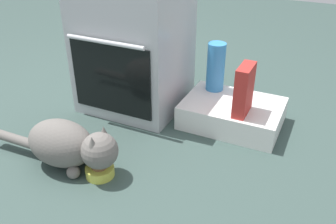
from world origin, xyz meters
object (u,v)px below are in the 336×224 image
at_px(oven, 134,49).
at_px(cereal_box, 244,90).
at_px(pantry_cabinet, 232,113).
at_px(water_bottle, 216,67).
at_px(cat, 68,145).
at_px(food_bowl, 100,170).

height_order(oven, cereal_box, oven).
relative_size(pantry_cabinet, water_bottle, 1.90).
distance_m(pantry_cabinet, water_bottle, 0.30).
distance_m(cat, cereal_box, 0.96).
bearing_deg(food_bowl, cat, -177.82).
xyz_separation_m(pantry_cabinet, cat, (-0.61, -0.75, 0.06)).
relative_size(food_bowl, cat, 0.18).
relative_size(pantry_cabinet, cereal_box, 2.04).
distance_m(food_bowl, water_bottle, 0.95).
relative_size(pantry_cabinet, cat, 0.75).
distance_m(food_bowl, cat, 0.20).
height_order(food_bowl, cat, cat).
xyz_separation_m(cat, water_bottle, (0.44, 0.88, 0.16)).
bearing_deg(pantry_cabinet, cat, -128.81).
bearing_deg(water_bottle, oven, -163.05).
bearing_deg(oven, water_bottle, 16.95).
bearing_deg(food_bowl, cereal_box, 51.87).
height_order(food_bowl, cereal_box, cereal_box).
height_order(oven, cat, oven).
relative_size(pantry_cabinet, food_bowl, 4.05).
xyz_separation_m(food_bowl, cereal_box, (0.51, 0.65, 0.25)).
bearing_deg(oven, pantry_cabinet, 1.99).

